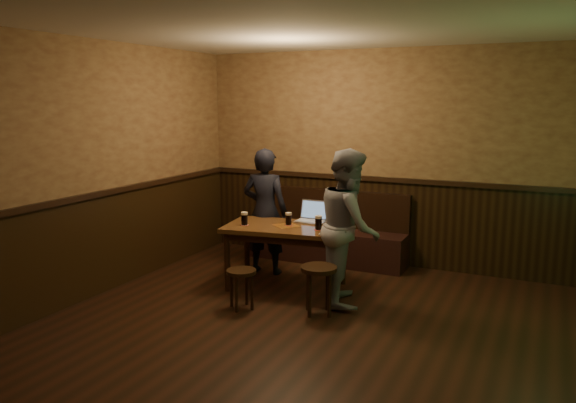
% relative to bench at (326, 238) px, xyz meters
% --- Properties ---
extents(room, '(5.04, 6.04, 2.84)m').
position_rel_bench_xyz_m(room, '(0.66, -2.53, 0.89)').
color(room, black).
rests_on(room, ground).
extents(bench, '(2.20, 0.50, 0.95)m').
position_rel_bench_xyz_m(bench, '(0.00, 0.00, 0.00)').
color(bench, black).
rests_on(bench, ground).
extents(pub_table, '(1.47, 0.98, 0.74)m').
position_rel_bench_xyz_m(pub_table, '(0.00, -1.23, 0.33)').
color(pub_table, '#532E17').
rests_on(pub_table, ground).
extents(stool_left, '(0.33, 0.33, 0.42)m').
position_rel_bench_xyz_m(stool_left, '(-0.13, -2.04, 0.02)').
color(stool_left, black).
rests_on(stool_left, ground).
extents(stool_right, '(0.46, 0.46, 0.50)m').
position_rel_bench_xyz_m(stool_right, '(0.65, -1.83, 0.09)').
color(stool_right, black).
rests_on(stool_right, ground).
extents(pint_left, '(0.10, 0.10, 0.15)m').
position_rel_bench_xyz_m(pint_left, '(-0.44, -1.41, 0.50)').
color(pint_left, '#A71714').
rests_on(pint_left, pub_table).
extents(pint_mid, '(0.10, 0.10, 0.15)m').
position_rel_bench_xyz_m(pint_mid, '(0.01, -1.19, 0.50)').
color(pint_mid, '#A71714').
rests_on(pint_mid, pub_table).
extents(pint_right, '(0.10, 0.10, 0.16)m').
position_rel_bench_xyz_m(pint_right, '(0.41, -1.26, 0.50)').
color(pint_right, '#A71714').
rests_on(pint_right, pub_table).
extents(laptop, '(0.35, 0.28, 0.24)m').
position_rel_bench_xyz_m(laptop, '(0.18, -0.90, 0.49)').
color(laptop, silver).
rests_on(laptop, pub_table).
extents(menu, '(0.24, 0.18, 0.00)m').
position_rel_bench_xyz_m(menu, '(0.59, -1.37, 0.42)').
color(menu, silver).
rests_on(menu, pub_table).
extents(person_suit, '(0.62, 0.45, 1.57)m').
position_rel_bench_xyz_m(person_suit, '(-0.49, -0.82, 0.48)').
color(person_suit, black).
rests_on(person_suit, ground).
extents(person_grey, '(0.87, 0.98, 1.66)m').
position_rel_bench_xyz_m(person_grey, '(0.80, -1.36, 0.52)').
color(person_grey, gray).
rests_on(person_grey, ground).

